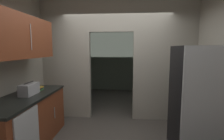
{
  "coord_description": "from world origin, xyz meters",
  "views": [
    {
      "loc": [
        0.24,
        -2.8,
        1.7
      ],
      "look_at": [
        -0.07,
        0.68,
        1.26
      ],
      "focal_mm": 27.26,
      "sensor_mm": 36.0,
      "label": 1
    }
  ],
  "objects_px": {
    "dishwasher": "(28,140)",
    "boombox": "(29,89)",
    "refrigerator": "(198,101)",
    "book_stack": "(39,88)"
  },
  "relations": [
    {
      "from": "refrigerator",
      "to": "boombox",
      "type": "distance_m",
      "value": 2.84
    },
    {
      "from": "boombox",
      "to": "book_stack",
      "type": "relative_size",
      "value": 2.32
    },
    {
      "from": "boombox",
      "to": "book_stack",
      "type": "xyz_separation_m",
      "value": [
        0.0,
        0.34,
        -0.07
      ]
    },
    {
      "from": "boombox",
      "to": "dishwasher",
      "type": "bearing_deg",
      "value": -62.78
    },
    {
      "from": "dishwasher",
      "to": "refrigerator",
      "type": "bearing_deg",
      "value": 13.61
    },
    {
      "from": "dishwasher",
      "to": "book_stack",
      "type": "bearing_deg",
      "value": 108.1
    },
    {
      "from": "refrigerator",
      "to": "dishwasher",
      "type": "bearing_deg",
      "value": -166.39
    },
    {
      "from": "refrigerator",
      "to": "dishwasher",
      "type": "relative_size",
      "value": 2.06
    },
    {
      "from": "refrigerator",
      "to": "book_stack",
      "type": "bearing_deg",
      "value": 173.29
    },
    {
      "from": "dishwasher",
      "to": "boombox",
      "type": "xyz_separation_m",
      "value": [
        -0.31,
        0.61,
        0.58
      ]
    }
  ]
}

